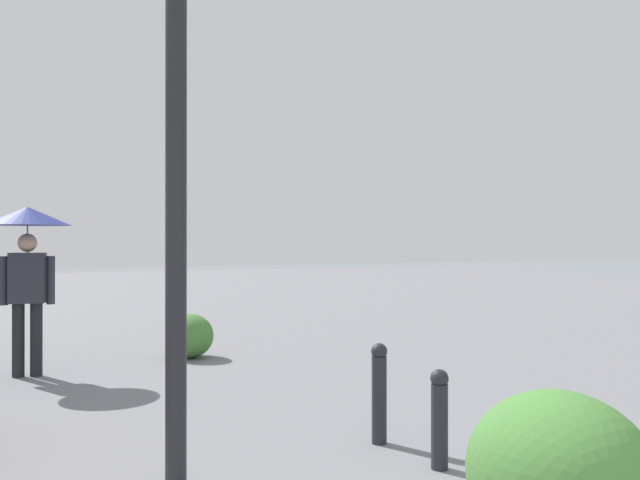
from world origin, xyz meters
name	(u,v)px	position (x,y,z in m)	size (l,w,h in m)	color
lamppost	(176,80)	(3.50, 0.57, 2.68)	(0.98, 0.28, 4.02)	#232328
pedestrian	(27,243)	(7.85, 1.20, 1.60)	(1.00, 1.00, 2.03)	black
bollard_near	(439,417)	(2.98, -1.18, 0.37)	(0.13, 0.13, 0.71)	#232328
bollard_mid	(379,391)	(3.68, -1.12, 0.42)	(0.13, 0.13, 0.80)	#232328
shrub_low	(190,336)	(8.22, -0.90, 0.31)	(0.72, 0.65, 0.61)	#477F38
shrub_round	(559,474)	(1.63, -0.90, 0.42)	(1.00, 0.90, 0.85)	#477F38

